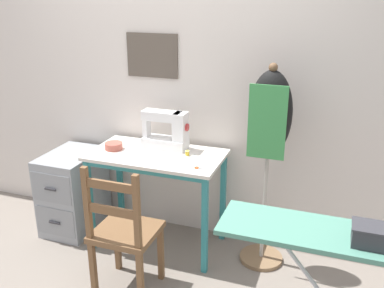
{
  "coord_description": "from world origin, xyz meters",
  "views": [
    {
      "loc": [
        1.25,
        -2.44,
        1.93
      ],
      "look_at": [
        0.29,
        0.25,
        0.89
      ],
      "focal_mm": 40.0,
      "sensor_mm": 36.0,
      "label": 1
    }
  ],
  "objects_px": {
    "sewing_machine": "(168,131)",
    "wooden_chair": "(124,233)",
    "dress_form": "(269,127)",
    "ironing_board": "(350,246)",
    "scissors": "(200,168)",
    "thread_spool_near_machine": "(187,153)",
    "fabric_bowl": "(114,146)",
    "filing_cabinet": "(73,191)",
    "storage_box": "(378,236)"
  },
  "relations": [
    {
      "from": "ironing_board",
      "to": "storage_box",
      "type": "height_order",
      "value": "storage_box"
    },
    {
      "from": "ironing_board",
      "to": "storage_box",
      "type": "distance_m",
      "value": 0.15
    },
    {
      "from": "fabric_bowl",
      "to": "dress_form",
      "type": "xyz_separation_m",
      "value": [
        1.16,
        0.07,
        0.25
      ]
    },
    {
      "from": "scissors",
      "to": "filing_cabinet",
      "type": "bearing_deg",
      "value": 172.24
    },
    {
      "from": "thread_spool_near_machine",
      "to": "storage_box",
      "type": "distance_m",
      "value": 1.59
    },
    {
      "from": "fabric_bowl",
      "to": "thread_spool_near_machine",
      "type": "height_order",
      "value": "fabric_bowl"
    },
    {
      "from": "scissors",
      "to": "thread_spool_near_machine",
      "type": "xyz_separation_m",
      "value": [
        -0.17,
        0.2,
        0.02
      ]
    },
    {
      "from": "filing_cabinet",
      "to": "storage_box",
      "type": "height_order",
      "value": "storage_box"
    },
    {
      "from": "wooden_chair",
      "to": "filing_cabinet",
      "type": "distance_m",
      "value": 1.01
    },
    {
      "from": "sewing_machine",
      "to": "wooden_chair",
      "type": "xyz_separation_m",
      "value": [
        -0.01,
        -0.73,
        -0.47
      ]
    },
    {
      "from": "sewing_machine",
      "to": "wooden_chair",
      "type": "relative_size",
      "value": 0.39
    },
    {
      "from": "fabric_bowl",
      "to": "dress_form",
      "type": "relative_size",
      "value": 0.09
    },
    {
      "from": "ironing_board",
      "to": "sewing_machine",
      "type": "bearing_deg",
      "value": 141.88
    },
    {
      "from": "ironing_board",
      "to": "filing_cabinet",
      "type": "bearing_deg",
      "value": 157.02
    },
    {
      "from": "thread_spool_near_machine",
      "to": "filing_cabinet",
      "type": "bearing_deg",
      "value": -177.72
    },
    {
      "from": "storage_box",
      "to": "wooden_chair",
      "type": "bearing_deg",
      "value": 166.18
    },
    {
      "from": "sewing_machine",
      "to": "thread_spool_near_machine",
      "type": "xyz_separation_m",
      "value": [
        0.2,
        -0.1,
        -0.12
      ]
    },
    {
      "from": "sewing_machine",
      "to": "scissors",
      "type": "distance_m",
      "value": 0.49
    },
    {
      "from": "ironing_board",
      "to": "wooden_chair",
      "type": "bearing_deg",
      "value": 166.89
    },
    {
      "from": "wooden_chair",
      "to": "ironing_board",
      "type": "distance_m",
      "value": 1.43
    },
    {
      "from": "fabric_bowl",
      "to": "dress_form",
      "type": "bearing_deg",
      "value": 3.64
    },
    {
      "from": "thread_spool_near_machine",
      "to": "scissors",
      "type": "bearing_deg",
      "value": -50.15
    },
    {
      "from": "wooden_chair",
      "to": "filing_cabinet",
      "type": "bearing_deg",
      "value": 143.38
    },
    {
      "from": "thread_spool_near_machine",
      "to": "filing_cabinet",
      "type": "xyz_separation_m",
      "value": [
        -1.01,
        -0.04,
        -0.46
      ]
    },
    {
      "from": "storage_box",
      "to": "ironing_board",
      "type": "bearing_deg",
      "value": 157.17
    },
    {
      "from": "sewing_machine",
      "to": "ironing_board",
      "type": "xyz_separation_m",
      "value": [
        1.33,
        -1.04,
        -0.08
      ]
    },
    {
      "from": "sewing_machine",
      "to": "storage_box",
      "type": "distance_m",
      "value": 1.8
    },
    {
      "from": "fabric_bowl",
      "to": "ironing_board",
      "type": "relative_size",
      "value": 0.11
    },
    {
      "from": "sewing_machine",
      "to": "dress_form",
      "type": "height_order",
      "value": "dress_form"
    },
    {
      "from": "scissors",
      "to": "filing_cabinet",
      "type": "distance_m",
      "value": 1.26
    },
    {
      "from": "dress_form",
      "to": "scissors",
      "type": "bearing_deg",
      "value": -153.34
    },
    {
      "from": "filing_cabinet",
      "to": "scissors",
      "type": "bearing_deg",
      "value": -7.76
    },
    {
      "from": "sewing_machine",
      "to": "scissors",
      "type": "height_order",
      "value": "sewing_machine"
    },
    {
      "from": "sewing_machine",
      "to": "dress_form",
      "type": "xyz_separation_m",
      "value": [
        0.78,
        -0.08,
        0.14
      ]
    },
    {
      "from": "wooden_chair",
      "to": "filing_cabinet",
      "type": "xyz_separation_m",
      "value": [
        -0.8,
        0.6,
        -0.11
      ]
    },
    {
      "from": "wooden_chair",
      "to": "sewing_machine",
      "type": "bearing_deg",
      "value": 89.33
    },
    {
      "from": "thread_spool_near_machine",
      "to": "dress_form",
      "type": "relative_size",
      "value": 0.03
    },
    {
      "from": "sewing_machine",
      "to": "scissors",
      "type": "bearing_deg",
      "value": -39.26
    },
    {
      "from": "ironing_board",
      "to": "dress_form",
      "type": "bearing_deg",
      "value": 119.76
    },
    {
      "from": "ironing_board",
      "to": "storage_box",
      "type": "xyz_separation_m",
      "value": [
        0.1,
        -0.04,
        0.1
      ]
    },
    {
      "from": "filing_cabinet",
      "to": "ironing_board",
      "type": "distance_m",
      "value": 2.38
    },
    {
      "from": "sewing_machine",
      "to": "fabric_bowl",
      "type": "relative_size",
      "value": 2.66
    },
    {
      "from": "scissors",
      "to": "ironing_board",
      "type": "distance_m",
      "value": 1.23
    },
    {
      "from": "wooden_chair",
      "to": "ironing_board",
      "type": "height_order",
      "value": "wooden_chair"
    },
    {
      "from": "sewing_machine",
      "to": "fabric_bowl",
      "type": "xyz_separation_m",
      "value": [
        -0.38,
        -0.16,
        -0.11
      ]
    },
    {
      "from": "fabric_bowl",
      "to": "ironing_board",
      "type": "bearing_deg",
      "value": -27.33
    },
    {
      "from": "scissors",
      "to": "thread_spool_near_machine",
      "type": "height_order",
      "value": "thread_spool_near_machine"
    },
    {
      "from": "sewing_machine",
      "to": "dress_form",
      "type": "relative_size",
      "value": 0.24
    },
    {
      "from": "scissors",
      "to": "filing_cabinet",
      "type": "relative_size",
      "value": 0.18
    },
    {
      "from": "storage_box",
      "to": "fabric_bowl",
      "type": "bearing_deg",
      "value": 152.91
    }
  ]
}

